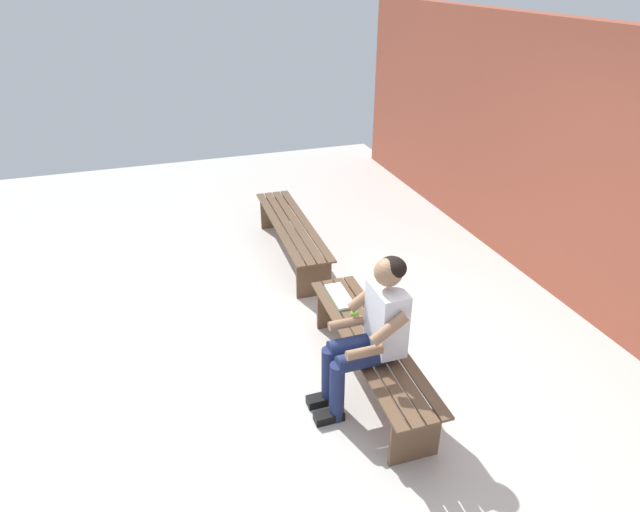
{
  "coord_description": "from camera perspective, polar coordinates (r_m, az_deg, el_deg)",
  "views": [
    {
      "loc": [
        -3.08,
        1.44,
        2.97
      ],
      "look_at": [
        0.78,
        0.15,
        0.78
      ],
      "focal_mm": 30.46,
      "sensor_mm": 36.0,
      "label": 1
    }
  ],
  "objects": [
    {
      "name": "bench_near",
      "position": [
        4.3,
        5.27,
        -9.64
      ],
      "size": [
        1.88,
        0.44,
        0.43
      ],
      "rotation": [
        0.0,
        0.0,
        -0.02
      ],
      "color": "brown",
      "rests_on": "ground"
    },
    {
      "name": "book_open",
      "position": [
        4.7,
        2.1,
        -4.25
      ],
      "size": [
        0.42,
        0.17,
        0.02
      ],
      "rotation": [
        0.0,
        0.0,
        -0.02
      ],
      "color": "white",
      "rests_on": "bench_near"
    },
    {
      "name": "ground_plane",
      "position": [
        5.16,
        -10.26,
        -7.59
      ],
      "size": [
        10.0,
        7.0,
        0.04
      ],
      "primitive_type": "cube",
      "color": "beige"
    },
    {
      "name": "apple",
      "position": [
        4.44,
        3.66,
        -6.06
      ],
      "size": [
        0.07,
        0.07,
        0.07
      ],
      "primitive_type": "sphere",
      "color": "#72B738",
      "rests_on": "bench_near"
    },
    {
      "name": "person_seated",
      "position": [
        3.91,
        5.34,
        -7.74
      ],
      "size": [
        0.5,
        0.69,
        1.23
      ],
      "color": "silver",
      "rests_on": "ground"
    },
    {
      "name": "bench_far",
      "position": [
        6.09,
        -2.99,
        2.66
      ],
      "size": [
        1.96,
        0.44,
        0.43
      ],
      "rotation": [
        0.0,
        0.0,
        -0.02
      ],
      "color": "brown",
      "rests_on": "ground"
    },
    {
      "name": "brick_wall",
      "position": [
        5.52,
        27.37,
        7.28
      ],
      "size": [
        9.5,
        0.24,
        2.56
      ],
      "primitive_type": "cube",
      "color": "#9E4C38",
      "rests_on": "ground"
    }
  ]
}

